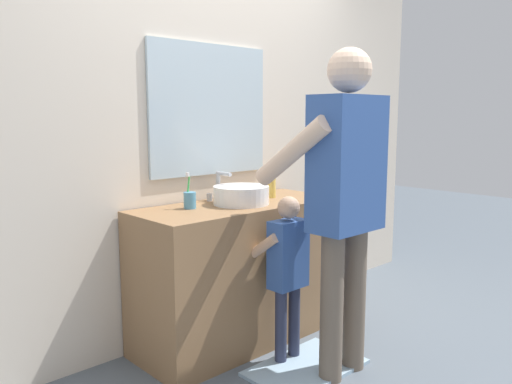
% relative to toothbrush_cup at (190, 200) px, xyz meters
% --- Properties ---
extents(ground_plane, '(14.00, 14.00, 0.00)m').
position_rel_toothbrush_cup_xyz_m(ground_plane, '(0.31, -0.37, -0.91)').
color(ground_plane, slate).
extents(back_wall, '(4.40, 0.10, 2.70)m').
position_rel_toothbrush_cup_xyz_m(back_wall, '(0.31, 0.25, 0.44)').
color(back_wall, beige).
rests_on(back_wall, ground).
extents(vanity_cabinet, '(1.32, 0.54, 0.86)m').
position_rel_toothbrush_cup_xyz_m(vanity_cabinet, '(0.31, -0.07, -0.48)').
color(vanity_cabinet, olive).
rests_on(vanity_cabinet, ground).
extents(sink_basin, '(0.33, 0.33, 0.11)m').
position_rel_toothbrush_cup_xyz_m(sink_basin, '(0.31, -0.09, 0.01)').
color(sink_basin, white).
rests_on(sink_basin, vanity_cabinet).
extents(faucet, '(0.18, 0.14, 0.18)m').
position_rel_toothbrush_cup_xyz_m(faucet, '(0.31, 0.11, 0.03)').
color(faucet, '#B7BABF').
rests_on(faucet, vanity_cabinet).
extents(toothbrush_cup, '(0.07, 0.07, 0.21)m').
position_rel_toothbrush_cup_xyz_m(toothbrush_cup, '(0.00, 0.00, 0.00)').
color(toothbrush_cup, '#4C8EB2').
rests_on(toothbrush_cup, vanity_cabinet).
extents(soap_bottle, '(0.06, 0.06, 0.17)m').
position_rel_toothbrush_cup_xyz_m(soap_bottle, '(0.62, -0.04, 0.02)').
color(soap_bottle, gold).
rests_on(soap_bottle, vanity_cabinet).
extents(bath_mat, '(0.64, 0.40, 0.02)m').
position_rel_toothbrush_cup_xyz_m(bath_mat, '(0.31, -0.62, -0.90)').
color(bath_mat, '#99B7CC').
rests_on(bath_mat, ground).
extents(child_toddler, '(0.29, 0.29, 0.95)m').
position_rel_toothbrush_cup_xyz_m(child_toddler, '(0.31, -0.47, -0.34)').
color(child_toddler, '#2D334C').
rests_on(child_toddler, ground).
extents(adult_parent, '(0.53, 0.56, 1.72)m').
position_rel_toothbrush_cup_xyz_m(adult_parent, '(0.42, -0.76, 0.12)').
color(adult_parent, '#6B5B4C').
rests_on(adult_parent, ground).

